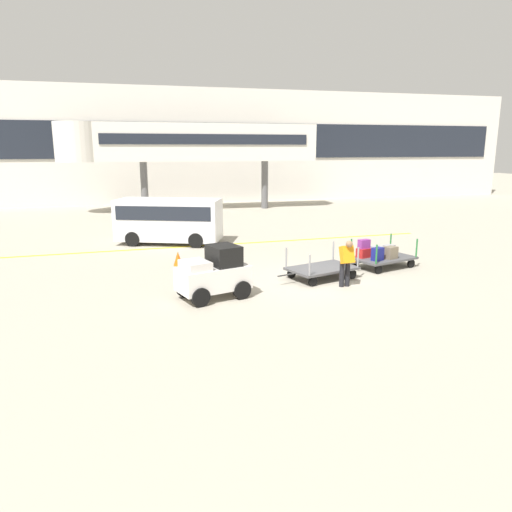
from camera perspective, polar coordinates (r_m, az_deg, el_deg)
name	(u,v)px	position (r m, az deg, el deg)	size (l,w,h in m)	color
ground_plane	(323,281)	(16.49, 7.98, -2.94)	(120.00, 120.00, 0.00)	#A8A08E
apron_lead_line	(220,245)	(22.49, -4.33, 1.36)	(20.79, 0.20, 0.01)	yellow
terminal_building	(203,146)	(41.06, -6.38, 12.87)	(56.32, 2.51, 9.16)	silver
jet_bridge	(181,143)	(34.81, -8.89, 13.16)	(18.05, 3.00, 6.12)	silver
baggage_tug	(214,274)	(14.35, -5.00, -2.12)	(2.33, 1.73, 1.58)	white
baggage_cart_lead	(322,269)	(16.69, 7.83, -1.52)	(3.08, 2.01, 1.10)	#4C4C4F
baggage_cart_middle	(380,255)	(18.64, 14.61, 0.15)	(3.08, 2.01, 1.10)	#4C4C4F
baggage_handler	(346,261)	(15.67, 10.71, -0.60)	(0.42, 0.45, 1.56)	black
shuttle_van	(169,218)	(22.93, -10.34, 4.53)	(5.16, 3.54, 2.10)	silver
safety_cone_near	(178,259)	(18.62, -9.28, -0.30)	(0.36, 0.36, 0.55)	#EA590F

